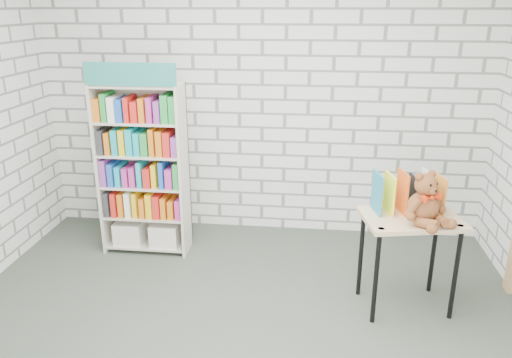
# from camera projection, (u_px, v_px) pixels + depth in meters

# --- Properties ---
(ground) EXTENTS (4.50, 4.50, 0.00)m
(ground) POSITION_uv_depth(u_px,v_px,m) (233.00, 342.00, 3.60)
(ground) COLOR #3D463B
(ground) RESTS_ON ground
(room_shell) EXTENTS (4.52, 4.02, 2.81)m
(room_shell) POSITION_uv_depth(u_px,v_px,m) (228.00, 95.00, 3.01)
(room_shell) COLOR silver
(room_shell) RESTS_ON ground
(bookshelf) EXTENTS (0.82, 0.32, 1.84)m
(bookshelf) POSITION_uv_depth(u_px,v_px,m) (143.00, 168.00, 4.71)
(bookshelf) COLOR beige
(bookshelf) RESTS_ON ground
(display_table) EXTENTS (0.81, 0.64, 0.78)m
(display_table) POSITION_uv_depth(u_px,v_px,m) (410.00, 230.00, 3.82)
(display_table) COLOR tan
(display_table) RESTS_ON ground
(table_books) EXTENTS (0.54, 0.32, 0.30)m
(table_books) POSITION_uv_depth(u_px,v_px,m) (408.00, 193.00, 3.84)
(table_books) COLOR teal
(table_books) RESTS_ON display_table
(teddy_bear) EXTENTS (0.38, 0.36, 0.39)m
(teddy_bear) POSITION_uv_depth(u_px,v_px,m) (426.00, 203.00, 3.63)
(teddy_bear) COLOR brown
(teddy_bear) RESTS_ON display_table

